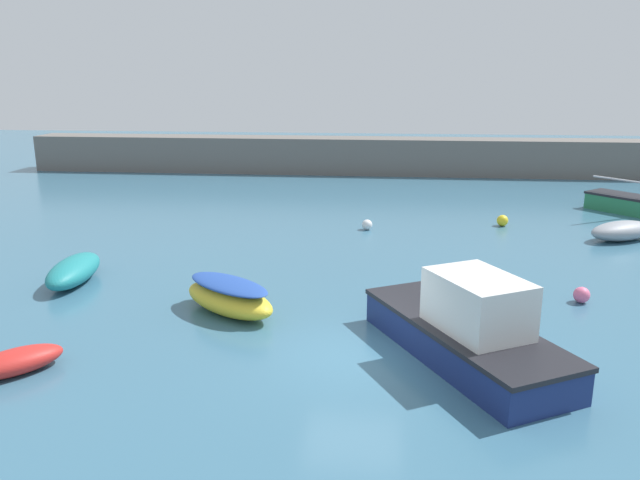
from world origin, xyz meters
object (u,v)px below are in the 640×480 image
(rowboat_blue_near, at_px, (622,231))
(rowboat_white_midwater, at_px, (74,271))
(mooring_buoy_pink, at_px, (582,295))
(rowboat_with_red_cover, at_px, (229,297))
(mooring_buoy_yellow, at_px, (502,221))
(dinghy_near_pier, at_px, (15,362))
(cabin_cruiser_white, at_px, (468,329))
(mooring_buoy_white, at_px, (367,225))

(rowboat_blue_near, height_order, rowboat_white_midwater, rowboat_white_midwater)
(rowboat_blue_near, xyz_separation_m, mooring_buoy_pink, (-3.91, -7.84, -0.16))
(rowboat_with_red_cover, relative_size, mooring_buoy_yellow, 6.90)
(dinghy_near_pier, relative_size, mooring_buoy_pink, 4.49)
(dinghy_near_pier, relative_size, cabin_cruiser_white, 0.34)
(dinghy_near_pier, distance_m, mooring_buoy_white, 16.64)
(cabin_cruiser_white, relative_size, rowboat_blue_near, 1.92)
(dinghy_near_pier, height_order, mooring_buoy_white, dinghy_near_pier)
(rowboat_white_midwater, relative_size, mooring_buoy_white, 7.39)
(mooring_buoy_white, bearing_deg, rowboat_blue_near, -3.85)
(rowboat_blue_near, xyz_separation_m, mooring_buoy_white, (-10.68, 0.72, -0.17))
(cabin_cruiser_white, distance_m, rowboat_with_red_cover, 6.93)
(mooring_buoy_pink, relative_size, mooring_buoy_yellow, 0.96)
(rowboat_with_red_cover, relative_size, mooring_buoy_pink, 7.20)
(mooring_buoy_yellow, bearing_deg, cabin_cruiser_white, -103.27)
(rowboat_with_red_cover, distance_m, mooring_buoy_white, 11.13)
(mooring_buoy_yellow, bearing_deg, mooring_buoy_pink, -86.42)
(mooring_buoy_white, height_order, mooring_buoy_yellow, mooring_buoy_yellow)
(mooring_buoy_white, bearing_deg, dinghy_near_pier, -117.65)
(rowboat_blue_near, relative_size, rowboat_with_red_cover, 0.95)
(mooring_buoy_yellow, bearing_deg, rowboat_with_red_cover, -129.76)
(cabin_cruiser_white, bearing_deg, mooring_buoy_yellow, -42.11)
(dinghy_near_pier, bearing_deg, cabin_cruiser_white, -37.06)
(cabin_cruiser_white, xyz_separation_m, rowboat_blue_near, (7.89, 12.19, -0.38))
(rowboat_with_red_cover, height_order, rowboat_white_midwater, rowboat_with_red_cover)
(cabin_cruiser_white, bearing_deg, rowboat_with_red_cover, 40.70)
(rowboat_with_red_cover, distance_m, mooring_buoy_pink, 10.65)
(dinghy_near_pier, height_order, cabin_cruiser_white, cabin_cruiser_white)
(dinghy_near_pier, xyz_separation_m, rowboat_with_red_cover, (4.03, 4.25, 0.21))
(rowboat_blue_near, bearing_deg, mooring_buoy_yellow, -52.34)
(mooring_buoy_pink, xyz_separation_m, mooring_buoy_yellow, (-0.62, 9.91, 0.01))
(dinghy_near_pier, height_order, rowboat_white_midwater, rowboat_white_midwater)
(rowboat_blue_near, height_order, mooring_buoy_yellow, rowboat_blue_near)
(mooring_buoy_white, bearing_deg, rowboat_white_midwater, -138.67)
(mooring_buoy_white, bearing_deg, cabin_cruiser_white, -77.80)
(mooring_buoy_white, distance_m, mooring_buoy_yellow, 6.30)
(rowboat_blue_near, height_order, mooring_buoy_pink, rowboat_blue_near)
(dinghy_near_pier, distance_m, rowboat_with_red_cover, 5.86)
(mooring_buoy_yellow, bearing_deg, dinghy_near_pier, -130.78)
(rowboat_blue_near, relative_size, mooring_buoy_pink, 6.85)
(rowboat_blue_near, distance_m, mooring_buoy_pink, 8.76)
(rowboat_with_red_cover, relative_size, mooring_buoy_white, 7.67)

